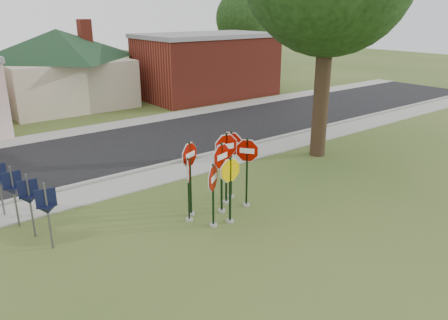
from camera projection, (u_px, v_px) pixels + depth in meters
ground at (243, 230)px, 13.48m from camera, size 120.00×120.00×0.00m
sidewalk_near at (155, 177)px, 17.57m from camera, size 60.00×1.60×0.06m
road at (108, 151)px, 20.93m from camera, size 60.00×7.00×0.04m
sidewalk_far at (76, 132)px, 24.13m from camera, size 60.00×1.60×0.06m
curb at (143, 170)px, 18.30m from camera, size 60.00×0.20×0.14m
stop_sign_center at (222, 167)px, 14.13m from camera, size 1.11×0.34×2.55m
stop_sign_yellow at (230, 182)px, 13.50m from camera, size 1.07×0.24×2.30m
stop_sign_left at (213, 187)px, 13.27m from camera, size 0.93×0.69×2.19m
stop_sign_right at (247, 163)px, 14.59m from camera, size 0.65×0.88×2.55m
stop_sign_back_right at (226, 158)px, 14.78m from camera, size 1.17×0.24×2.67m
stop_sign_back_left at (190, 168)px, 13.91m from camera, size 1.01×0.46×2.64m
stop_sign_far_right at (231, 155)px, 15.25m from camera, size 0.63×0.97×2.61m
stop_sign_far_left at (188, 182)px, 13.61m from camera, size 0.48×0.91×2.23m
route_sign_row at (13, 190)px, 13.30m from camera, size 1.43×4.63×2.00m
building_house at (58, 52)px, 29.85m from camera, size 11.60×11.60×6.20m
building_brick at (207, 65)px, 33.45m from camera, size 10.20×6.20×4.75m
bg_tree_right at (243, 18)px, 43.82m from camera, size 5.60×5.60×8.40m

